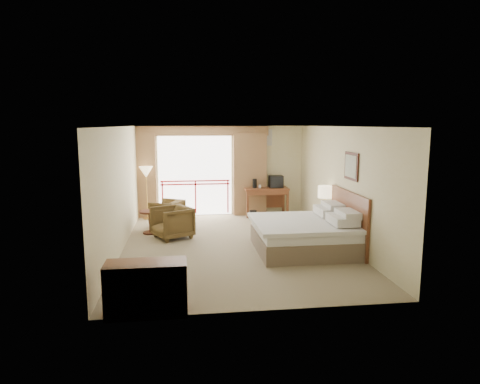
{
  "coord_description": "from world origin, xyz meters",
  "views": [
    {
      "loc": [
        -1.09,
        -9.43,
        2.75
      ],
      "look_at": [
        0.17,
        0.4,
        1.17
      ],
      "focal_mm": 32.0,
      "sensor_mm": 36.0,
      "label": 1
    }
  ],
  "objects": [
    {
      "name": "dresser",
      "position": [
        -1.69,
        -3.39,
        0.39
      ],
      "size": [
        1.18,
        0.5,
        0.78
      ],
      "rotation": [
        0.0,
        0.0,
        -0.07
      ],
      "color": "#5D2D1A",
      "rests_on": "floor"
    },
    {
      "name": "wall_right",
      "position": [
        2.5,
        0.0,
        1.35
      ],
      "size": [
        0.0,
        7.0,
        7.0
      ],
      "primitive_type": "plane",
      "rotation": [
        1.57,
        0.0,
        -1.57
      ],
      "color": "beige",
      "rests_on": "ground"
    },
    {
      "name": "balcony_door",
      "position": [
        -0.8,
        3.48,
        1.2
      ],
      "size": [
        2.4,
        0.0,
        2.4
      ],
      "primitive_type": "plane",
      "rotation": [
        1.57,
        0.0,
        0.0
      ],
      "color": "white",
      "rests_on": "wall_back"
    },
    {
      "name": "phone",
      "position": [
        2.3,
        0.49,
        0.62
      ],
      "size": [
        0.21,
        0.19,
        0.08
      ],
      "primitive_type": "cube",
      "rotation": [
        0.0,
        0.0,
        -0.33
      ],
      "color": "black",
      "rests_on": "nightstand"
    },
    {
      "name": "floor",
      "position": [
        0.0,
        0.0,
        0.0
      ],
      "size": [
        7.0,
        7.0,
        0.0
      ],
      "primitive_type": "plane",
      "color": "#83765B",
      "rests_on": "ground"
    },
    {
      "name": "wall_left",
      "position": [
        -2.5,
        0.0,
        1.35
      ],
      "size": [
        0.0,
        7.0,
        7.0
      ],
      "primitive_type": "plane",
      "rotation": [
        1.57,
        0.0,
        1.57
      ],
      "color": "beige",
      "rests_on": "ground"
    },
    {
      "name": "armchair_far",
      "position": [
        -1.61,
        2.23,
        0.0
      ],
      "size": [
        1.04,
        1.03,
        0.7
      ],
      "primitive_type": "imported",
      "rotation": [
        0.0,
        0.0,
        -2.08
      ],
      "color": "#47341A",
      "rests_on": "floor"
    },
    {
      "name": "book",
      "position": [
        -2.0,
        1.36,
        0.59
      ],
      "size": [
        0.17,
        0.22,
        0.02
      ],
      "primitive_type": "imported",
      "rotation": [
        0.0,
        0.0,
        0.06
      ],
      "color": "white",
      "rests_on": "side_table"
    },
    {
      "name": "cup",
      "position": [
        1.11,
        3.05,
        0.91
      ],
      "size": [
        0.1,
        0.1,
        0.11
      ],
      "primitive_type": "cylinder",
      "rotation": [
        0.0,
        0.0,
        -0.33
      ],
      "color": "white",
      "rests_on": "desk"
    },
    {
      "name": "bed",
      "position": [
        1.5,
        -0.6,
        0.38
      ],
      "size": [
        2.13,
        2.06,
        0.97
      ],
      "color": "brown",
      "rests_on": "floor"
    },
    {
      "name": "floor_lamp",
      "position": [
        -2.22,
        3.09,
        1.33
      ],
      "size": [
        0.39,
        0.39,
        1.54
      ],
      "rotation": [
        0.0,
        0.0,
        0.34
      ],
      "color": "tan",
      "rests_on": "floor"
    },
    {
      "name": "framed_art",
      "position": [
        2.47,
        -0.6,
        1.85
      ],
      "size": [
        0.04,
        0.72,
        0.6
      ],
      "color": "black",
      "rests_on": "wall_right"
    },
    {
      "name": "balcony_railing",
      "position": [
        -0.8,
        3.46,
        0.81
      ],
      "size": [
        2.09,
        0.03,
        1.02
      ],
      "color": "red",
      "rests_on": "wall_back"
    },
    {
      "name": "wastebasket",
      "position": [
        0.84,
        2.61,
        0.13
      ],
      "size": [
        0.24,
        0.24,
        0.27
      ],
      "primitive_type": "cylinder",
      "rotation": [
        0.0,
        0.0,
        -0.16
      ],
      "color": "black",
      "rests_on": "floor"
    },
    {
      "name": "curtain_right",
      "position": [
        0.85,
        3.35,
        1.25
      ],
      "size": [
        1.0,
        0.26,
        2.5
      ],
      "primitive_type": "cube",
      "color": "brown",
      "rests_on": "wall_back"
    },
    {
      "name": "headboard",
      "position": [
        2.46,
        -0.6,
        0.65
      ],
      "size": [
        0.06,
        2.1,
        1.3
      ],
      "primitive_type": "cube",
      "color": "#5D2D1A",
      "rests_on": "wall_right"
    },
    {
      "name": "curtain_left",
      "position": [
        -2.45,
        3.35,
        1.25
      ],
      "size": [
        1.0,
        0.26,
        2.5
      ],
      "primitive_type": "cube",
      "color": "brown",
      "rests_on": "wall_back"
    },
    {
      "name": "tv",
      "position": [
        1.61,
        3.09,
        1.04
      ],
      "size": [
        0.4,
        0.32,
        0.37
      ],
      "rotation": [
        0.0,
        0.0,
        0.29
      ],
      "color": "black",
      "rests_on": "desk"
    },
    {
      "name": "wall_front",
      "position": [
        0.0,
        -3.5,
        1.35
      ],
      "size": [
        5.0,
        0.0,
        5.0
      ],
      "primitive_type": "plane",
      "rotation": [
        -1.57,
        0.0,
        0.0
      ],
      "color": "beige",
      "rests_on": "ground"
    },
    {
      "name": "armchair_near",
      "position": [
        -1.44,
        0.84,
        0.0
      ],
      "size": [
        1.14,
        1.13,
        0.77
      ],
      "primitive_type": "imported",
      "rotation": [
        0.0,
        0.0,
        -1.08
      ],
      "color": "#47341A",
      "rests_on": "floor"
    },
    {
      "name": "table_lamp",
      "position": [
        2.35,
        0.69,
        1.08
      ],
      "size": [
        0.36,
        0.36,
        0.64
      ],
      "rotation": [
        0.0,
        0.0,
        -0.13
      ],
      "color": "tan",
      "rests_on": "nightstand"
    },
    {
      "name": "ceiling",
      "position": [
        0.0,
        0.0,
        2.7
      ],
      "size": [
        7.0,
        7.0,
        0.0
      ],
      "primitive_type": "plane",
      "rotation": [
        3.14,
        0.0,
        0.0
      ],
      "color": "white",
      "rests_on": "wall_back"
    },
    {
      "name": "desk",
      "position": [
        1.31,
        3.15,
        0.67
      ],
      "size": [
        1.31,
        0.63,
        0.86
      ],
      "rotation": [
        0.0,
        0.0,
        -0.02
      ],
      "color": "#5D2D1A",
      "rests_on": "floor"
    },
    {
      "name": "nightstand",
      "position": [
        2.35,
        0.64,
        0.29
      ],
      "size": [
        0.45,
        0.52,
        0.58
      ],
      "primitive_type": "cube",
      "rotation": [
        0.0,
        0.0,
        -0.08
      ],
      "color": "#5D2D1A",
      "rests_on": "floor"
    },
    {
      "name": "coffee_maker",
      "position": [
        0.96,
        3.1,
        0.99
      ],
      "size": [
        0.16,
        0.16,
        0.28
      ],
      "primitive_type": "cylinder",
      "rotation": [
        0.0,
        0.0,
        -0.37
      ],
      "color": "black",
      "rests_on": "desk"
    },
    {
      "name": "side_table",
      "position": [
        -2.0,
        1.36,
        0.4
      ],
      "size": [
        0.53,
        0.53,
        0.58
      ],
      "rotation": [
        0.0,
        0.0,
        -0.29
      ],
      "color": "black",
      "rests_on": "floor"
    },
    {
      "name": "hvac_vent",
      "position": [
        1.3,
        3.47,
        2.35
      ],
      "size": [
        0.5,
        0.04,
        0.5
      ],
      "primitive_type": "cube",
      "color": "silver",
      "rests_on": "wall_back"
    },
    {
      "name": "wall_back",
      "position": [
        0.0,
        3.5,
        1.35
      ],
      "size": [
        5.0,
        0.0,
        5.0
      ],
      "primitive_type": "plane",
      "rotation": [
        1.57,
        0.0,
        0.0
      ],
      "color": "beige",
      "rests_on": "ground"
    },
    {
      "name": "valance",
      "position": [
        -0.8,
        3.38,
        2.55
      ],
      "size": [
        4.4,
        0.22,
        0.28
      ],
      "primitive_type": "cube",
      "color": "brown",
      "rests_on": "wall_back"
    }
  ]
}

